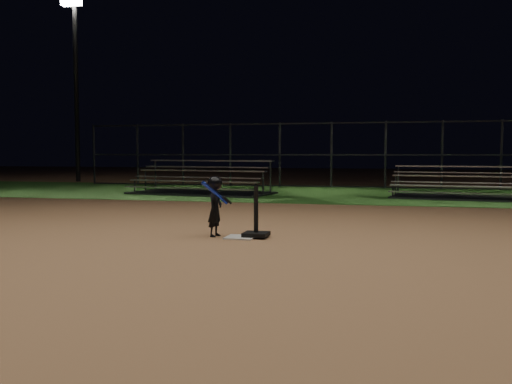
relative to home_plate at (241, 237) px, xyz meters
name	(u,v)px	position (x,y,z in m)	size (l,w,h in m)	color
ground	(241,238)	(0.00, 0.00, -0.01)	(80.00, 80.00, 0.00)	#9E6D47
grass_strip	(321,193)	(0.00, 10.00, -0.01)	(60.00, 8.00, 0.01)	#25541B
home_plate	(241,237)	(0.00, 0.00, 0.00)	(0.45, 0.45, 0.02)	beige
batting_tee	(256,227)	(0.22, 0.10, 0.16)	(0.38, 0.38, 0.78)	black
child_batter	(215,204)	(-0.44, 0.07, 0.50)	(0.40, 0.56, 0.96)	black
bleacher_left	(201,187)	(-3.70, 8.64, 0.21)	(4.72, 2.82, 1.09)	#B0AFB4
bleacher_right	(460,192)	(4.18, 8.76, 0.18)	(4.06, 2.41, 0.94)	silver
backstop_fence	(331,155)	(0.00, 13.00, 1.24)	(20.08, 0.08, 2.50)	#38383D
light_pole_left	(75,74)	(-12.00, 14.94, 4.93)	(0.90, 0.53, 8.30)	#2D2D30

